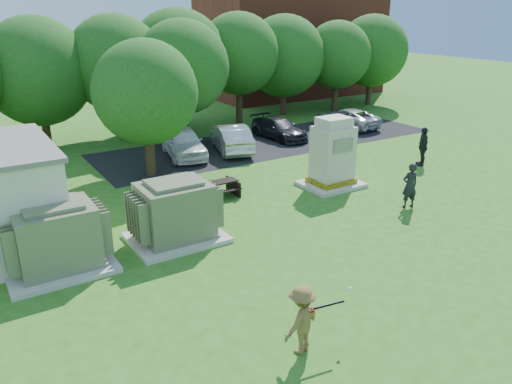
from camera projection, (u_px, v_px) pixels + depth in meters
ground at (329, 275)px, 14.41m from camera, size 120.00×120.00×0.00m
brick_building at (291, 47)px, 43.42m from camera, size 15.00×8.00×8.00m
parking_strip at (272, 142)px, 28.62m from camera, size 20.00×6.00×0.01m
transformer_left at (57, 239)px, 14.42m from camera, size 3.00×2.40×2.07m
transformer_right at (175, 213)px, 16.26m from camera, size 3.00×2.40×2.07m
generator_cabinet at (332, 157)px, 21.11m from camera, size 2.47×2.02×3.01m
picnic_table at (219, 187)px, 20.19m from camera, size 1.55×1.16×0.66m
batter at (302, 320)px, 10.94m from camera, size 1.20×0.91×1.65m
person_by_generator at (410, 186)px, 18.99m from camera, size 0.73×0.57×1.77m
person_walking_right at (423, 146)px, 24.09m from camera, size 1.01×1.17×1.89m
car_white at (183, 142)px, 25.60m from camera, size 2.56×4.62×1.49m
car_silver_a at (231, 138)px, 26.57m from camera, size 2.71×4.69×1.46m
car_dark at (279, 128)px, 29.19m from camera, size 1.89×4.19×1.19m
car_silver_b at (347, 118)px, 31.79m from camera, size 2.53×4.62×1.23m
batting_equipment at (328, 304)px, 11.04m from camera, size 1.42×0.26×0.18m
tree_row at (148, 65)px, 28.53m from camera, size 41.30×13.30×7.30m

